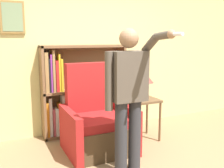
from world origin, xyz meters
name	(u,v)px	position (x,y,z in m)	size (l,w,h in m)	color
wall_back	(93,51)	(-0.01, 2.03, 1.40)	(8.00, 0.11, 2.80)	#DBCC84
bookcase	(74,93)	(-0.42, 1.87, 0.71)	(1.44, 0.28, 1.51)	brown
armchair	(97,124)	(-0.31, 1.12, 0.38)	(0.94, 0.87, 1.26)	#4C3823
person_standing	(129,93)	(-0.22, 0.32, 1.00)	(0.56, 0.78, 1.74)	#2D2D33
side_table	(144,107)	(0.52, 1.18, 0.54)	(0.44, 0.44, 0.67)	brown
table_lamp	(144,78)	(0.52, 1.18, 1.00)	(0.30, 0.30, 0.43)	#B7B2A8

